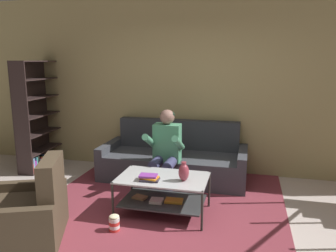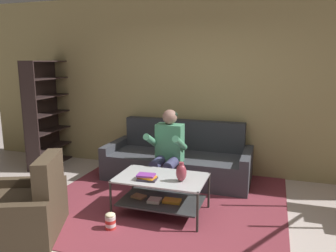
{
  "view_description": "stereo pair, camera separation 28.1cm",
  "coord_description": "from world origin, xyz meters",
  "px_view_note": "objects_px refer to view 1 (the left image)",
  "views": [
    {
      "loc": [
        0.86,
        -2.92,
        1.85
      ],
      "look_at": [
        -0.12,
        0.99,
        1.04
      ],
      "focal_mm": 35.0,
      "sensor_mm": 36.0,
      "label": 1
    },
    {
      "loc": [
        1.13,
        -2.84,
        1.85
      ],
      "look_at": [
        -0.12,
        0.99,
        1.04
      ],
      "focal_mm": 35.0,
      "sensor_mm": 36.0,
      "label": 2
    }
  ],
  "objects_px": {
    "couch": "(174,160)",
    "person_seated_center": "(165,148)",
    "vase": "(184,172)",
    "bookshelf": "(36,123)",
    "coffee_table": "(163,190)",
    "popcorn_tub": "(114,223)",
    "book_stack": "(149,178)",
    "armchair": "(21,216)"
  },
  "relations": [
    {
      "from": "person_seated_center",
      "to": "bookshelf",
      "type": "height_order",
      "value": "bookshelf"
    },
    {
      "from": "couch",
      "to": "person_seated_center",
      "type": "relative_size",
      "value": 1.93
    },
    {
      "from": "armchair",
      "to": "book_stack",
      "type": "bearing_deg",
      "value": 34.69
    },
    {
      "from": "person_seated_center",
      "to": "bookshelf",
      "type": "xyz_separation_m",
      "value": [
        -2.44,
        0.5,
        0.16
      ]
    },
    {
      "from": "vase",
      "to": "popcorn_tub",
      "type": "distance_m",
      "value": 0.96
    },
    {
      "from": "coffee_table",
      "to": "book_stack",
      "type": "relative_size",
      "value": 4.45
    },
    {
      "from": "vase",
      "to": "person_seated_center",
      "type": "bearing_deg",
      "value": 118.64
    },
    {
      "from": "popcorn_tub",
      "to": "coffee_table",
      "type": "bearing_deg",
      "value": 53.03
    },
    {
      "from": "book_stack",
      "to": "bookshelf",
      "type": "xyz_separation_m",
      "value": [
        -2.46,
        1.36,
        0.29
      ]
    },
    {
      "from": "couch",
      "to": "book_stack",
      "type": "xyz_separation_m",
      "value": [
        0.02,
        -1.41,
        0.22
      ]
    },
    {
      "from": "couch",
      "to": "person_seated_center",
      "type": "xyz_separation_m",
      "value": [
        -0.0,
        -0.56,
        0.35
      ]
    },
    {
      "from": "vase",
      "to": "coffee_table",
      "type": "bearing_deg",
      "value": 167.92
    },
    {
      "from": "person_seated_center",
      "to": "coffee_table",
      "type": "height_order",
      "value": "person_seated_center"
    },
    {
      "from": "person_seated_center",
      "to": "vase",
      "type": "relative_size",
      "value": 5.11
    },
    {
      "from": "couch",
      "to": "book_stack",
      "type": "height_order",
      "value": "couch"
    },
    {
      "from": "bookshelf",
      "to": "armchair",
      "type": "height_order",
      "value": "bookshelf"
    },
    {
      "from": "coffee_table",
      "to": "bookshelf",
      "type": "bearing_deg",
      "value": 154.9
    },
    {
      "from": "coffee_table",
      "to": "vase",
      "type": "distance_m",
      "value": 0.38
    },
    {
      "from": "book_stack",
      "to": "bookshelf",
      "type": "distance_m",
      "value": 2.83
    },
    {
      "from": "vase",
      "to": "popcorn_tub",
      "type": "bearing_deg",
      "value": -144.35
    },
    {
      "from": "vase",
      "to": "bookshelf",
      "type": "xyz_separation_m",
      "value": [
        -2.86,
        1.27,
        0.22
      ]
    },
    {
      "from": "book_stack",
      "to": "popcorn_tub",
      "type": "bearing_deg",
      "value": -125.04
    },
    {
      "from": "couch",
      "to": "popcorn_tub",
      "type": "height_order",
      "value": "couch"
    },
    {
      "from": "popcorn_tub",
      "to": "bookshelf",
      "type": "bearing_deg",
      "value": 141.19
    },
    {
      "from": "coffee_table",
      "to": "vase",
      "type": "bearing_deg",
      "value": -12.08
    },
    {
      "from": "coffee_table",
      "to": "person_seated_center",
      "type": "bearing_deg",
      "value": 102.05
    },
    {
      "from": "armchair",
      "to": "vase",
      "type": "bearing_deg",
      "value": 29.67
    },
    {
      "from": "couch",
      "to": "bookshelf",
      "type": "bearing_deg",
      "value": -178.76
    },
    {
      "from": "vase",
      "to": "couch",
      "type": "bearing_deg",
      "value": 107.58
    },
    {
      "from": "couch",
      "to": "coffee_table",
      "type": "height_order",
      "value": "couch"
    },
    {
      "from": "couch",
      "to": "book_stack",
      "type": "relative_size",
      "value": 9.35
    },
    {
      "from": "bookshelf",
      "to": "vase",
      "type": "bearing_deg",
      "value": -23.97
    },
    {
      "from": "person_seated_center",
      "to": "popcorn_tub",
      "type": "bearing_deg",
      "value": -101.55
    },
    {
      "from": "coffee_table",
      "to": "armchair",
      "type": "height_order",
      "value": "armchair"
    },
    {
      "from": "coffee_table",
      "to": "book_stack",
      "type": "distance_m",
      "value": 0.27
    },
    {
      "from": "book_stack",
      "to": "person_seated_center",
      "type": "bearing_deg",
      "value": 91.63
    },
    {
      "from": "vase",
      "to": "book_stack",
      "type": "distance_m",
      "value": 0.41
    },
    {
      "from": "coffee_table",
      "to": "popcorn_tub",
      "type": "xyz_separation_m",
      "value": [
        -0.41,
        -0.54,
        -0.21
      ]
    },
    {
      "from": "couch",
      "to": "armchair",
      "type": "xyz_separation_m",
      "value": [
        -1.12,
        -2.2,
        -0.01
      ]
    },
    {
      "from": "armchair",
      "to": "couch",
      "type": "bearing_deg",
      "value": 62.99
    },
    {
      "from": "couch",
      "to": "armchair",
      "type": "relative_size",
      "value": 1.93
    },
    {
      "from": "person_seated_center",
      "to": "book_stack",
      "type": "relative_size",
      "value": 4.84
    }
  ]
}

